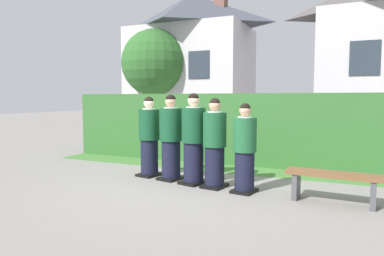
% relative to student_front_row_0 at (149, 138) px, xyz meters
% --- Properties ---
extents(ground_plane, '(60.00, 60.00, 0.00)m').
position_rel_student_front_row_0_xyz_m(ground_plane, '(1.07, -0.24, -0.78)').
color(ground_plane, gray).
extents(student_front_row_0, '(0.47, 0.54, 1.64)m').
position_rel_student_front_row_0_xyz_m(student_front_row_0, '(0.00, 0.00, 0.00)').
color(student_front_row_0, black).
rests_on(student_front_row_0, ground).
extents(student_front_row_1, '(0.49, 0.55, 1.68)m').
position_rel_student_front_row_0_xyz_m(student_front_row_1, '(0.56, -0.12, 0.02)').
color(student_front_row_1, black).
rests_on(student_front_row_1, ground).
extents(student_front_row_2, '(0.51, 0.58, 1.70)m').
position_rel_student_front_row_0_xyz_m(student_front_row_2, '(1.11, -0.25, 0.03)').
color(student_front_row_2, black).
rests_on(student_front_row_2, ground).
extents(student_front_row_3, '(0.44, 0.51, 1.61)m').
position_rel_student_front_row_0_xyz_m(student_front_row_3, '(1.56, -0.34, -0.01)').
color(student_front_row_3, black).
rests_on(student_front_row_3, ground).
extents(student_front_row_4, '(0.42, 0.51, 1.52)m').
position_rel_student_front_row_0_xyz_m(student_front_row_4, '(2.15, -0.45, -0.06)').
color(student_front_row_4, black).
rests_on(student_front_row_4, ground).
extents(hedge, '(8.74, 0.70, 1.72)m').
position_rel_student_front_row_0_xyz_m(hedge, '(1.07, 2.13, 0.08)').
color(hedge, '#33662D').
rests_on(hedge, ground).
extents(school_building_annex, '(5.47, 3.80, 6.29)m').
position_rel_student_front_row_0_xyz_m(school_building_annex, '(-2.99, 8.72, 2.44)').
color(school_building_annex, silver).
rests_on(school_building_annex, ground).
extents(oak_tree_left, '(2.85, 2.85, 4.54)m').
position_rel_student_front_row_0_xyz_m(oak_tree_left, '(-3.93, 7.03, 2.32)').
color(oak_tree_left, brown).
rests_on(oak_tree_left, ground).
extents(wooden_bench, '(1.42, 0.46, 0.48)m').
position_rel_student_front_row_0_xyz_m(wooden_bench, '(3.56, -0.53, -0.43)').
color(wooden_bench, brown).
rests_on(wooden_bench, ground).
extents(lawn_strip, '(8.74, 0.90, 0.01)m').
position_rel_student_front_row_0_xyz_m(lawn_strip, '(1.07, 1.33, -0.78)').
color(lawn_strip, '#477A38').
rests_on(lawn_strip, ground).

